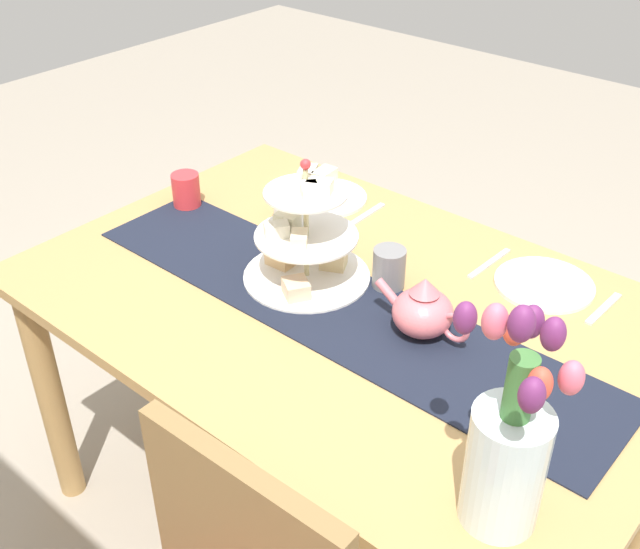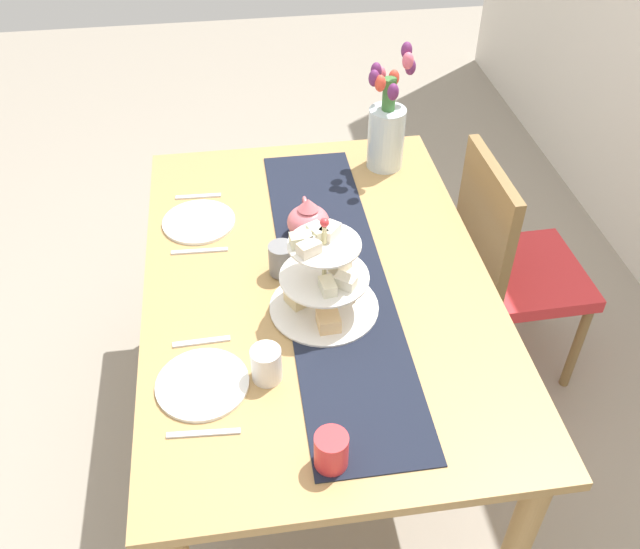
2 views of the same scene
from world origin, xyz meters
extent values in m
plane|color=gray|center=(0.00, 0.00, 0.00)|extent=(8.00, 8.00, 0.00)
cube|color=tan|center=(0.00, 0.00, 0.75)|extent=(1.49, 0.99, 0.03)
cylinder|color=tan|center=(-0.68, -0.43, 0.37)|extent=(0.07, 0.07, 0.74)
cylinder|color=tan|center=(-0.68, 0.43, 0.37)|extent=(0.07, 0.07, 0.74)
cylinder|color=tan|center=(0.68, 0.43, 0.37)|extent=(0.07, 0.07, 0.74)
cylinder|color=olive|center=(-0.10, 0.98, 0.21)|extent=(0.04, 0.04, 0.41)
cylinder|color=olive|center=(-0.46, 0.97, 0.21)|extent=(0.04, 0.04, 0.41)
cylinder|color=olive|center=(-0.10, 0.62, 0.21)|extent=(0.04, 0.04, 0.41)
cylinder|color=olive|center=(-0.46, 0.61, 0.21)|extent=(0.04, 0.04, 0.41)
cube|color=red|center=(-0.28, 0.80, 0.43)|extent=(0.43, 0.43, 0.05)
cube|color=olive|center=(-0.27, 0.61, 0.69)|extent=(0.42, 0.05, 0.45)
cube|color=black|center=(0.00, 0.05, 0.77)|extent=(1.33, 0.30, 0.00)
cylinder|color=beige|center=(0.13, 0.00, 0.91)|extent=(0.01, 0.01, 0.28)
cylinder|color=white|center=(0.13, 0.00, 0.77)|extent=(0.30, 0.30, 0.01)
cylinder|color=white|center=(0.13, 0.00, 0.88)|extent=(0.24, 0.24, 0.01)
cylinder|color=white|center=(0.13, 0.00, 0.99)|extent=(0.19, 0.19, 0.01)
cube|color=#EBC083|center=(0.21, 0.00, 0.80)|extent=(0.07, 0.06, 0.04)
cube|color=beige|center=(0.09, 0.08, 0.79)|extent=(0.08, 0.08, 0.04)
cube|color=beige|center=(0.10, -0.07, 0.80)|extent=(0.08, 0.08, 0.04)
cube|color=#E8E4C4|center=(0.19, 0.00, 0.90)|extent=(0.06, 0.04, 0.03)
cube|color=silver|center=(0.18, 0.05, 0.90)|extent=(0.06, 0.07, 0.03)
cube|color=beige|center=(0.11, 0.05, 0.90)|extent=(0.06, 0.07, 0.03)
cube|color=silver|center=(0.10, 0.02, 1.01)|extent=(0.07, 0.06, 0.03)
cube|color=#EDE9C6|center=(0.10, -0.01, 1.01)|extent=(0.07, 0.06, 0.03)
cube|color=beige|center=(0.12, -0.06, 1.01)|extent=(0.04, 0.06, 0.03)
cube|color=beige|center=(0.16, -0.04, 1.01)|extent=(0.06, 0.07, 0.03)
sphere|color=red|center=(0.13, 0.00, 1.06)|extent=(0.02, 0.02, 0.02)
ellipsoid|color=#D66B75|center=(-0.20, 0.00, 0.82)|extent=(0.13, 0.13, 0.10)
cone|color=#D66B75|center=(-0.20, 0.00, 0.89)|extent=(0.06, 0.06, 0.04)
cylinder|color=#D66B75|center=(-0.11, 0.00, 0.83)|extent=(0.07, 0.02, 0.06)
torus|color=#D66B75|center=(-0.28, 0.00, 0.82)|extent=(0.07, 0.01, 0.07)
cylinder|color=silver|center=(-0.56, 0.32, 0.87)|extent=(0.13, 0.13, 0.22)
cylinder|color=#3D7538|center=(-0.56, 0.32, 1.03)|extent=(0.04, 0.04, 0.12)
ellipsoid|color=#6B2860|center=(-0.46, 0.30, 1.10)|extent=(0.04, 0.04, 0.06)
ellipsoid|color=#E5607A|center=(-0.53, 0.36, 1.16)|extent=(0.04, 0.04, 0.06)
ellipsoid|color=#6B2860|center=(-0.57, 0.37, 1.18)|extent=(0.04, 0.04, 0.06)
ellipsoid|color=#6B2860|center=(-0.61, 0.40, 1.11)|extent=(0.04, 0.04, 0.06)
ellipsoid|color=#EF4C38|center=(-0.60, 0.34, 1.08)|extent=(0.04, 0.04, 0.06)
ellipsoid|color=#E5607A|center=(-0.63, 0.30, 1.08)|extent=(0.04, 0.04, 0.06)
ellipsoid|color=#6B2860|center=(-0.58, 0.27, 1.12)|extent=(0.04, 0.04, 0.06)
ellipsoid|color=#6B2860|center=(-0.54, 0.26, 1.11)|extent=(0.04, 0.04, 0.06)
ellipsoid|color=#EF4C38|center=(-0.52, 0.28, 1.10)|extent=(0.04, 0.04, 0.06)
cylinder|color=white|center=(-0.31, -0.34, 0.77)|extent=(0.23, 0.23, 0.01)
cube|color=silver|center=(-0.46, -0.34, 0.77)|extent=(0.02, 0.15, 0.01)
cube|color=silver|center=(-0.17, -0.34, 0.77)|extent=(0.02, 0.17, 0.01)
cylinder|color=white|center=(0.35, -0.34, 0.77)|extent=(0.23, 0.23, 0.01)
cube|color=silver|center=(0.21, -0.34, 0.77)|extent=(0.02, 0.15, 0.01)
cube|color=silver|center=(0.50, -0.34, 0.77)|extent=(0.03, 0.17, 0.01)
cylinder|color=slate|center=(-0.04, -0.10, 0.82)|extent=(0.08, 0.08, 0.09)
cylinder|color=white|center=(0.35, -0.18, 0.81)|extent=(0.08, 0.08, 0.09)
cylinder|color=red|center=(0.62, -0.06, 0.81)|extent=(0.08, 0.08, 0.09)
camera|label=1|loc=(-0.89, 1.14, 1.78)|focal=43.42mm
camera|label=2|loc=(1.47, -0.21, 2.09)|focal=38.62mm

